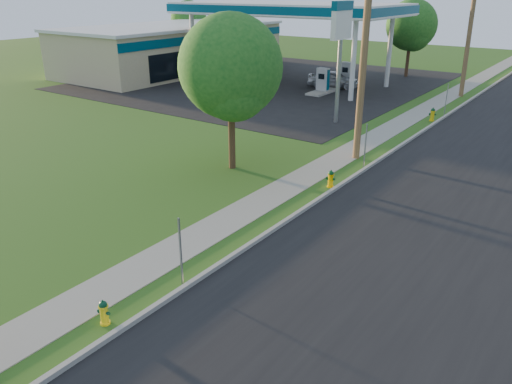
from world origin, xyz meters
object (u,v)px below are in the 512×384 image
(tree_back, at_px, (189,20))
(hydrant_near, at_px, (104,312))
(fuel_pump_ne, at_px, (323,84))
(car_red, at_px, (242,72))
(fuel_pump_se, at_px, (346,77))
(car_silver, at_px, (333,79))
(fuel_pump_sw, at_px, (257,67))
(tree_verge, at_px, (231,71))
(utility_pole_mid, at_px, (364,51))
(utility_pole_far, at_px, (470,29))
(hydrant_mid, at_px, (331,179))
(hydrant_far, at_px, (432,114))
(price_pylon, at_px, (341,28))
(fuel_pump_nw, at_px, (230,73))
(tree_lot, at_px, (412,27))

(tree_back, height_order, hydrant_near, tree_back)
(fuel_pump_ne, bearing_deg, car_red, 170.75)
(fuel_pump_se, bearing_deg, tree_back, 164.26)
(car_silver, bearing_deg, fuel_pump_sw, 65.42)
(tree_verge, bearing_deg, tree_back, 135.24)
(utility_pole_mid, bearing_deg, utility_pole_far, 90.00)
(car_silver, bearing_deg, hydrant_mid, -167.72)
(fuel_pump_se, bearing_deg, tree_verge, -76.79)
(hydrant_far, bearing_deg, car_red, 164.21)
(fuel_pump_ne, relative_size, tree_verge, 0.48)
(fuel_pump_se, height_order, tree_verge, tree_verge)
(price_pylon, height_order, hydrant_far, price_pylon)
(utility_pole_far, distance_m, fuel_pump_sw, 18.39)
(utility_pole_far, height_order, tree_back, utility_pole_far)
(tree_back, height_order, car_red, tree_back)
(fuel_pump_nw, height_order, hydrant_near, fuel_pump_nw)
(fuel_pump_nw, bearing_deg, fuel_pump_ne, 0.00)
(utility_pole_mid, xyz_separation_m, tree_verge, (-3.84, -4.57, -0.66))
(tree_lot, height_order, hydrant_far, tree_lot)
(utility_pole_mid, bearing_deg, tree_verge, -130.01)
(tree_back, bearing_deg, car_silver, -19.31)
(fuel_pump_se, height_order, price_pylon, price_pylon)
(fuel_pump_ne, xyz_separation_m, fuel_pump_se, (0.00, 4.00, 0.00))
(hydrant_mid, bearing_deg, fuel_pump_nw, 137.61)
(utility_pole_mid, height_order, tree_verge, utility_pole_mid)
(car_red, bearing_deg, hydrant_mid, -153.84)
(hydrant_mid, bearing_deg, fuel_pump_ne, 119.56)
(fuel_pump_sw, height_order, car_red, fuel_pump_sw)
(fuel_pump_sw, distance_m, hydrant_far, 20.14)
(fuel_pump_sw, bearing_deg, utility_pole_far, 3.20)
(fuel_pump_ne, xyz_separation_m, car_red, (-8.75, 1.43, -0.06))
(fuel_pump_sw, distance_m, hydrant_mid, 28.13)
(hydrant_near, distance_m, hydrant_mid, 11.13)
(utility_pole_far, xyz_separation_m, fuel_pump_ne, (-8.90, -5.00, -4.08))
(fuel_pump_sw, xyz_separation_m, tree_lot, (11.59, 7.15, 3.58))
(utility_pole_far, relative_size, car_silver, 2.35)
(utility_pole_far, height_order, car_red, utility_pole_far)
(fuel_pump_se, bearing_deg, hydrant_near, -73.65)
(hydrant_far, xyz_separation_m, car_silver, (-10.03, 6.32, 0.29))
(utility_pole_mid, bearing_deg, hydrant_near, -87.98)
(tree_back, bearing_deg, utility_pole_far, -9.81)
(fuel_pump_nw, xyz_separation_m, tree_lot, (11.59, 11.15, 3.58))
(utility_pole_mid, distance_m, fuel_pump_ne, 16.31)
(fuel_pump_sw, xyz_separation_m, tree_verge, (14.06, -21.57, 3.57))
(tree_back, relative_size, car_silver, 1.54)
(fuel_pump_sw, bearing_deg, hydrant_far, -22.66)
(hydrant_mid, bearing_deg, tree_verge, -173.39)
(fuel_pump_nw, distance_m, fuel_pump_ne, 9.00)
(tree_back, bearing_deg, car_red, -32.13)
(fuel_pump_sw, height_order, price_pylon, price_pylon)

